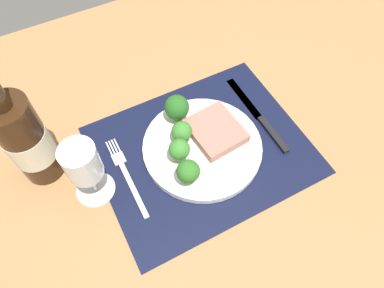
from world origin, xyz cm
name	(u,v)px	position (x,y,z in cm)	size (l,w,h in cm)	color
ground_plane	(202,154)	(0.00, 0.00, -1.50)	(140.00, 110.00, 3.00)	#996D42
placemat	(202,150)	(0.00, 0.00, 0.15)	(42.53, 34.53, 0.30)	black
plate	(202,147)	(0.00, 0.00, 1.10)	(24.52, 24.52, 1.60)	white
steak	(215,131)	(3.69, 1.21, 3.01)	(9.68, 10.85, 2.22)	#9E6B5B
broccoli_front_edge	(179,150)	(-5.59, -0.84, 5.51)	(4.19, 4.19, 5.89)	#6B994C
broccoli_near_steak	(177,108)	(-1.47, 8.51, 5.56)	(5.18, 5.18, 6.36)	#6B994C
broccoli_center	(188,172)	(-6.28, -5.90, 5.62)	(4.44, 4.44, 6.16)	#5B8942
broccoli_near_fork	(182,132)	(-3.16, 2.95, 5.02)	(4.19, 4.19, 5.37)	#5B8942
fork	(127,176)	(-16.26, 1.42, 0.55)	(2.40, 19.20, 0.50)	silver
knife	(261,119)	(15.08, 0.53, 0.60)	(1.80, 23.00, 0.80)	black
wine_bottle	(25,139)	(-30.03, 10.96, 10.72)	(8.05, 8.05, 30.44)	#331E0F
wine_glass	(83,165)	(-22.71, 1.70, 9.77)	(7.57, 7.57, 14.51)	silver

